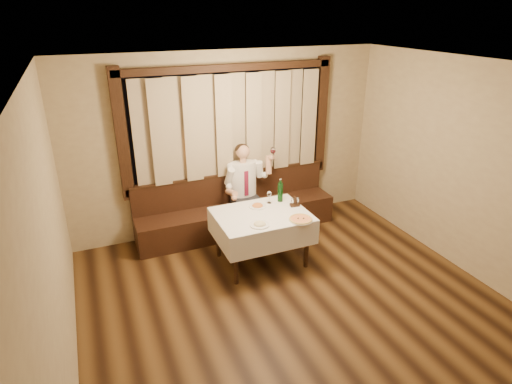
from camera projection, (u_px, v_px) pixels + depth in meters
name	position (u px, v px, depth m)	size (l,w,h in m)	color
room	(287.00, 182.00, 4.93)	(5.01, 6.01, 2.81)	black
banquette	(236.00, 213.00, 6.89)	(3.20, 0.61, 0.94)	black
dining_table	(262.00, 221.00, 5.88)	(1.27, 0.97, 0.76)	black
pizza	(301.00, 219.00, 5.66)	(0.32, 0.32, 0.03)	white
pasta_red	(258.00, 204.00, 6.04)	(0.25, 0.25, 0.08)	white
pasta_cream	(260.00, 223.00, 5.52)	(0.26, 0.26, 0.09)	white
green_bottle	(280.00, 192.00, 6.17)	(0.08, 0.08, 0.35)	#104B15
table_wine_glass	(269.00, 194.00, 6.11)	(0.07, 0.07, 0.19)	white
cruet_caddy	(295.00, 203.00, 6.05)	(0.14, 0.08, 0.15)	black
seated_man	(245.00, 183.00, 6.65)	(0.80, 0.60, 1.44)	black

